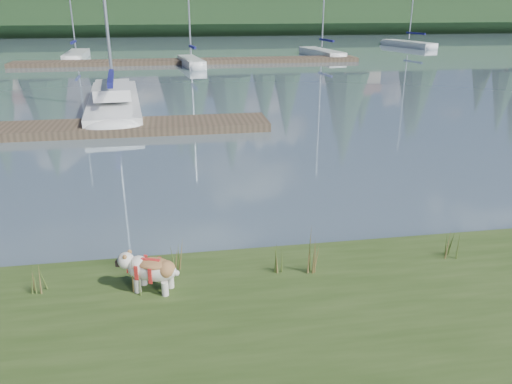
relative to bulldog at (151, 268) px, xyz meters
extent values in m
plane|color=slate|center=(-0.14, 32.59, -0.71)|extent=(200.00, 200.00, 0.00)
cube|color=black|center=(-0.14, 75.59, 1.79)|extent=(200.00, 20.00, 5.00)
cylinder|color=silver|center=(-0.21, -0.03, -0.25)|extent=(0.10, 0.10, 0.22)
cylinder|color=silver|center=(-0.14, 0.17, -0.25)|extent=(0.10, 0.10, 0.22)
cylinder|color=silver|center=(0.19, -0.19, -0.25)|extent=(0.10, 0.10, 0.22)
cylinder|color=silver|center=(0.27, 0.01, -0.25)|extent=(0.10, 0.10, 0.22)
ellipsoid|color=silver|center=(0.04, -0.01, -0.02)|extent=(0.80, 0.59, 0.34)
ellipsoid|color=#A06B3C|center=(0.04, -0.01, 0.09)|extent=(0.59, 0.50, 0.12)
ellipsoid|color=silver|center=(-0.37, 0.14, 0.09)|extent=(0.33, 0.33, 0.25)
cube|color=black|center=(-0.47, 0.18, 0.05)|extent=(0.12, 0.14, 0.10)
cube|color=white|center=(-2.09, 15.49, -0.49)|extent=(2.84, 9.15, 0.70)
ellipsoid|color=white|center=(-2.49, 19.97, -0.49)|extent=(2.18, 2.62, 0.70)
cube|color=navy|center=(-1.97, 14.16, 0.84)|extent=(0.57, 4.10, 0.20)
cube|color=white|center=(-2.04, 14.98, 0.24)|extent=(1.72, 3.39, 0.45)
cube|color=#4C3D2C|center=(-4.14, 11.59, -0.56)|extent=(16.00, 2.00, 0.30)
cube|color=#4C3D2C|center=(1.86, 32.59, -0.56)|extent=(26.00, 2.20, 0.30)
cube|color=white|center=(-7.20, 37.18, -0.49)|extent=(1.77, 6.60, 0.70)
ellipsoid|color=white|center=(-7.35, 40.45, -0.49)|extent=(1.50, 1.84, 0.70)
cube|color=navy|center=(-7.16, 36.29, 0.69)|extent=(0.31, 2.61, 0.20)
cube|color=white|center=(1.85, 30.88, -0.49)|extent=(1.89, 5.29, 0.70)
ellipsoid|color=white|center=(1.49, 33.44, -0.49)|extent=(1.32, 1.56, 0.70)
cube|color=navy|center=(1.95, 30.18, 0.69)|extent=(0.49, 2.07, 0.20)
cube|color=white|center=(13.13, 35.88, -0.49)|extent=(2.39, 6.75, 0.70)
ellipsoid|color=white|center=(12.68, 39.16, -0.49)|extent=(1.67, 1.98, 0.70)
cube|color=navy|center=(13.25, 34.99, 0.69)|extent=(0.56, 2.63, 0.20)
cube|color=white|center=(24.73, 43.73, -0.49)|extent=(3.25, 7.07, 0.70)
ellipsoid|color=white|center=(23.86, 47.07, -0.49)|extent=(1.93, 2.20, 0.70)
cube|color=navy|center=(24.96, 42.82, 0.69)|extent=(0.88, 2.70, 0.20)
cone|color=#475B23|center=(-0.23, -0.02, -0.08)|extent=(0.03, 0.03, 0.55)
cone|color=brown|center=(-0.12, -0.09, -0.14)|extent=(0.03, 0.03, 0.44)
cone|color=#475B23|center=(-0.17, 0.01, -0.05)|extent=(0.03, 0.03, 0.60)
cone|color=brown|center=(-0.09, -0.05, -0.16)|extent=(0.03, 0.03, 0.38)
cone|color=#475B23|center=(-0.21, -0.10, -0.11)|extent=(0.03, 0.03, 0.49)
cone|color=#475B23|center=(0.35, 0.56, -0.10)|extent=(0.03, 0.03, 0.52)
cone|color=brown|center=(0.46, 0.49, -0.15)|extent=(0.03, 0.03, 0.42)
cone|color=#475B23|center=(0.41, 0.59, -0.07)|extent=(0.03, 0.03, 0.57)
cone|color=brown|center=(0.49, 0.53, -0.17)|extent=(0.03, 0.03, 0.36)
cone|color=#475B23|center=(0.37, 0.48, -0.12)|extent=(0.03, 0.03, 0.47)
cone|color=#475B23|center=(2.45, 0.13, 0.00)|extent=(0.03, 0.03, 0.71)
cone|color=brown|center=(2.56, 0.06, -0.07)|extent=(0.03, 0.03, 0.56)
cone|color=#475B23|center=(2.51, 0.16, 0.03)|extent=(0.03, 0.03, 0.78)
cone|color=brown|center=(2.59, 0.10, -0.11)|extent=(0.03, 0.03, 0.49)
cone|color=#475B23|center=(2.47, 0.05, -0.04)|extent=(0.03, 0.03, 0.63)
cone|color=#475B23|center=(-1.73, 0.23, -0.13)|extent=(0.03, 0.03, 0.45)
cone|color=brown|center=(-1.62, 0.16, -0.17)|extent=(0.03, 0.03, 0.36)
cone|color=#475B23|center=(-1.67, 0.26, -0.11)|extent=(0.03, 0.03, 0.50)
cone|color=brown|center=(-1.59, 0.20, -0.20)|extent=(0.03, 0.03, 0.32)
cone|color=#475B23|center=(-1.71, 0.15, -0.15)|extent=(0.03, 0.03, 0.41)
cone|color=#475B23|center=(1.87, 0.28, -0.14)|extent=(0.03, 0.03, 0.44)
cone|color=brown|center=(1.98, 0.21, -0.18)|extent=(0.03, 0.03, 0.35)
cone|color=#475B23|center=(1.93, 0.31, -0.12)|extent=(0.03, 0.03, 0.48)
cone|color=brown|center=(2.01, 0.25, -0.20)|extent=(0.03, 0.03, 0.31)
cone|color=#475B23|center=(1.89, 0.20, -0.16)|extent=(0.03, 0.03, 0.39)
cone|color=#475B23|center=(4.88, 0.26, -0.12)|extent=(0.03, 0.03, 0.47)
cone|color=brown|center=(4.99, 0.19, -0.17)|extent=(0.03, 0.03, 0.37)
cone|color=#475B23|center=(4.94, 0.29, -0.10)|extent=(0.03, 0.03, 0.51)
cone|color=brown|center=(5.02, 0.23, -0.19)|extent=(0.03, 0.03, 0.33)
cone|color=#475B23|center=(4.90, 0.18, -0.15)|extent=(0.03, 0.03, 0.42)
cube|color=#33281C|center=(-0.14, 0.99, -0.64)|extent=(60.00, 0.50, 0.14)
camera|label=1|loc=(0.49, -6.64, 3.69)|focal=35.00mm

